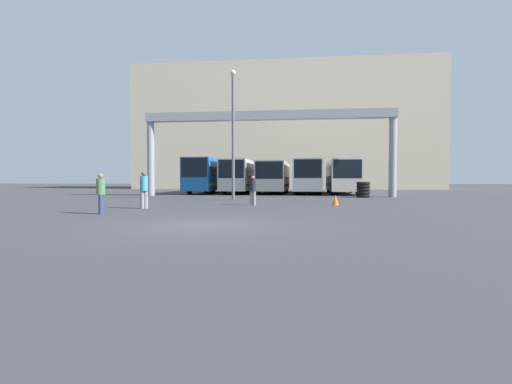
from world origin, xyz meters
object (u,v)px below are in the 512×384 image
bus_slot_3 (307,175)px  pedestrian_far_center (253,190)px  bus_slot_0 (209,174)px  pedestrian_mid_right (144,189)px  traffic_cone (335,200)px  bus_slot_4 (342,175)px  bus_slot_1 (241,175)px  tire_stack (363,190)px  lamp_post (233,130)px  bus_slot_2 (274,176)px  pedestrian_near_center (101,192)px

bus_slot_3 → pedestrian_far_center: bearing=-99.3°
bus_slot_0 → pedestrian_mid_right: bus_slot_0 is taller
traffic_cone → pedestrian_mid_right: bearing=-157.7°
bus_slot_4 → bus_slot_1: bearing=177.7°
bus_slot_4 → tire_stack: bearing=-82.9°
bus_slot_1 → bus_slot_4: size_ratio=1.08×
bus_slot_3 → lamp_post: bearing=-111.1°
bus_slot_3 → pedestrian_mid_right: (-7.83, -21.30, -0.88)m
bus_slot_2 → pedestrian_near_center: (-5.11, -24.15, -0.86)m
pedestrian_far_center → tire_stack: (7.19, 9.99, -0.24)m
bus_slot_4 → pedestrian_near_center: (-11.64, -23.67, -0.93)m
bus_slot_3 → tire_stack: (4.21, -8.25, -1.22)m
bus_slot_0 → pedestrian_near_center: bus_slot_0 is taller
pedestrian_mid_right → pedestrian_near_center: bearing=-133.6°
pedestrian_near_center → bus_slot_2: bearing=144.7°
bus_slot_2 → traffic_cone: bearing=-74.8°
bus_slot_0 → bus_slot_2: (6.53, 0.34, -0.18)m
pedestrian_near_center → pedestrian_mid_right: pedestrian_mid_right is taller
bus_slot_3 → pedestrian_far_center: 18.51m
bus_slot_0 → lamp_post: 13.66m
bus_slot_1 → bus_slot_3: 6.53m
pedestrian_mid_right → tire_stack: bearing=13.9°
pedestrian_far_center → pedestrian_near_center: bearing=61.4°
traffic_cone → bus_slot_1: bearing=114.9°
bus_slot_3 → traffic_cone: 17.63m
pedestrian_far_center → pedestrian_near_center: (-5.39, -6.10, 0.03)m
pedestrian_far_center → pedestrian_near_center: pedestrian_near_center is taller
bus_slot_1 → lamp_post: lamp_post is taller
bus_slot_0 → traffic_cone: bus_slot_0 is taller
tire_stack → lamp_post: 11.17m
bus_slot_1 → tire_stack: 13.42m
pedestrian_near_center → traffic_cone: 11.98m
tire_stack → lamp_post: (-9.22, -4.77, 4.12)m
tire_stack → lamp_post: lamp_post is taller
pedestrian_far_center → pedestrian_mid_right: 5.73m
bus_slot_2 → bus_slot_4: (6.53, -0.48, 0.07)m
bus_slot_0 → lamp_post: (4.78, -12.48, 2.80)m
pedestrian_far_center → lamp_post: 6.81m
bus_slot_1 → bus_slot_2: (3.26, 0.09, -0.08)m
bus_slot_4 → lamp_post: lamp_post is taller
bus_slot_4 → pedestrian_far_center: 18.67m
bus_slot_3 → tire_stack: 9.34m
bus_slot_0 → traffic_cone: (11.24, -16.96, -1.64)m
bus_slot_0 → bus_slot_3: size_ratio=0.91×
bus_slot_2 → pedestrian_mid_right: bus_slot_2 is taller
bus_slot_0 → tire_stack: 16.04m
bus_slot_2 → lamp_post: lamp_post is taller
bus_slot_1 → bus_slot_4: bus_slot_1 is taller
bus_slot_4 → pedestrian_far_center: bearing=-109.6°
bus_slot_4 → tire_stack: (0.94, -7.58, -1.21)m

